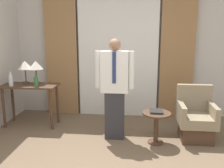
# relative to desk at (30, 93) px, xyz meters

# --- Properties ---
(wall_back) EXTENTS (10.00, 0.06, 2.70)m
(wall_back) POSITION_rel_desk_xyz_m (1.55, 0.87, 0.73)
(wall_back) COLOR beige
(wall_back) RESTS_ON ground_plane
(curtain_sheer_center) EXTENTS (1.59, 0.06, 2.58)m
(curtain_sheer_center) POSITION_rel_desk_xyz_m (1.55, 0.74, 0.67)
(curtain_sheer_center) COLOR white
(curtain_sheer_center) RESTS_ON ground_plane
(curtain_drape_left) EXTENTS (0.66, 0.06, 2.58)m
(curtain_drape_left) POSITION_rel_desk_xyz_m (0.39, 0.74, 0.67)
(curtain_drape_left) COLOR #997047
(curtain_drape_left) RESTS_ON ground_plane
(curtain_drape_right) EXTENTS (0.66, 0.06, 2.58)m
(curtain_drape_right) POSITION_rel_desk_xyz_m (2.72, 0.74, 0.67)
(curtain_drape_right) COLOR #997047
(curtain_drape_right) RESTS_ON ground_plane
(desk) EXTENTS (1.01, 0.47, 0.77)m
(desk) POSITION_rel_desk_xyz_m (0.00, 0.00, 0.00)
(desk) COLOR #4C3323
(desk) RESTS_ON ground_plane
(table_lamp_left) EXTENTS (0.26, 0.26, 0.43)m
(table_lamp_left) POSITION_rel_desk_xyz_m (-0.10, 0.08, 0.48)
(table_lamp_left) COLOR #4C4238
(table_lamp_left) RESTS_ON desk
(table_lamp_right) EXTENTS (0.26, 0.26, 0.43)m
(table_lamp_right) POSITION_rel_desk_xyz_m (0.10, 0.08, 0.48)
(table_lamp_right) COLOR #4C4238
(table_lamp_right) RESTS_ON desk
(bottle_near_edge) EXTENTS (0.07, 0.07, 0.22)m
(bottle_near_edge) POSITION_rel_desk_xyz_m (0.18, -0.14, 0.24)
(bottle_near_edge) COLOR #336638
(bottle_near_edge) RESTS_ON desk
(bottle_by_lamp) EXTENTS (0.08, 0.08, 0.26)m
(bottle_by_lamp) POSITION_rel_desk_xyz_m (-0.28, -0.13, 0.26)
(bottle_by_lamp) COLOR silver
(bottle_by_lamp) RESTS_ON desk
(person) EXTENTS (0.62, 0.20, 1.62)m
(person) POSITION_rel_desk_xyz_m (1.59, -0.42, 0.26)
(person) COLOR #2D2D33
(person) RESTS_ON ground_plane
(armchair) EXTENTS (0.57, 0.59, 0.86)m
(armchair) POSITION_rel_desk_xyz_m (2.90, -0.30, -0.30)
(armchair) COLOR #4C3323
(armchair) RESTS_ON ground_plane
(side_table) EXTENTS (0.44, 0.44, 0.50)m
(side_table) POSITION_rel_desk_xyz_m (2.25, -0.54, -0.28)
(side_table) COLOR #4C3323
(side_table) RESTS_ON ground_plane
(book) EXTENTS (0.19, 0.21, 0.03)m
(book) POSITION_rel_desk_xyz_m (2.25, -0.54, -0.11)
(book) COLOR black
(book) RESTS_ON side_table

